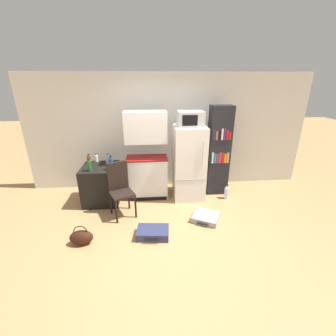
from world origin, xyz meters
TOP-DOWN VIEW (x-y plane):
  - ground_plane at (0.00, 0.00)m, footprint 24.00×24.00m
  - wall_back at (0.20, 2.00)m, footprint 6.40×0.10m
  - side_table at (-1.27, 1.23)m, footprint 0.72×0.74m
  - kitchen_hutch at (-0.32, 1.38)m, footprint 0.86×0.46m
  - refrigerator at (0.57, 1.28)m, footprint 0.64×0.65m
  - microwave at (0.57, 1.28)m, footprint 0.51×0.39m
  - bookshelf at (1.24, 1.45)m, footprint 0.46×0.32m
  - bottle_green_tall at (-1.41, 1.01)m, footprint 0.08×0.08m
  - bottle_amber_beer at (-1.53, 1.49)m, footprint 0.09×0.09m
  - bottle_blue_soda at (-1.00, 1.04)m, footprint 0.08×0.08m
  - bottle_milk_white at (-1.40, 1.55)m, footprint 0.08×0.08m
  - bottle_clear_short at (-1.14, 1.45)m, footprint 0.08×0.08m
  - chair at (-0.82, 0.71)m, footprint 0.53×0.53m
  - suitcase_large_flat at (-0.24, -0.04)m, footprint 0.55×0.41m
  - suitcase_small_flat at (0.75, 0.35)m, footprint 0.60×0.59m
  - handbag at (-1.35, -0.14)m, footprint 0.36×0.20m
  - water_bottle_front at (1.39, 1.11)m, footprint 0.09×0.09m

SIDE VIEW (x-z plane):
  - ground_plane at x=0.00m, z-range 0.00..0.00m
  - suitcase_small_flat at x=0.75m, z-range 0.00..0.10m
  - suitcase_large_flat at x=-0.24m, z-range 0.00..0.14m
  - handbag at x=-1.35m, z-range -0.04..0.29m
  - water_bottle_front at x=1.39m, z-range -0.03..0.30m
  - side_table at x=-1.27m, z-range 0.00..0.78m
  - chair at x=-0.82m, z-range 0.08..1.10m
  - refrigerator at x=0.57m, z-range 0.00..1.56m
  - kitchen_hutch at x=-0.32m, z-range -0.07..1.78m
  - bottle_milk_white at x=-1.40m, z-range 0.77..0.94m
  - bottle_amber_beer at x=-1.53m, z-range 0.77..0.95m
  - bottle_clear_short at x=-1.14m, z-range 0.76..0.96m
  - bottle_green_tall at x=-1.41m, z-range 0.76..1.01m
  - bottle_blue_soda at x=-1.00m, z-range 0.76..1.05m
  - bookshelf at x=1.24m, z-range 0.00..1.95m
  - wall_back at x=0.20m, z-range 0.00..2.59m
  - microwave at x=0.57m, z-range 1.56..1.85m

